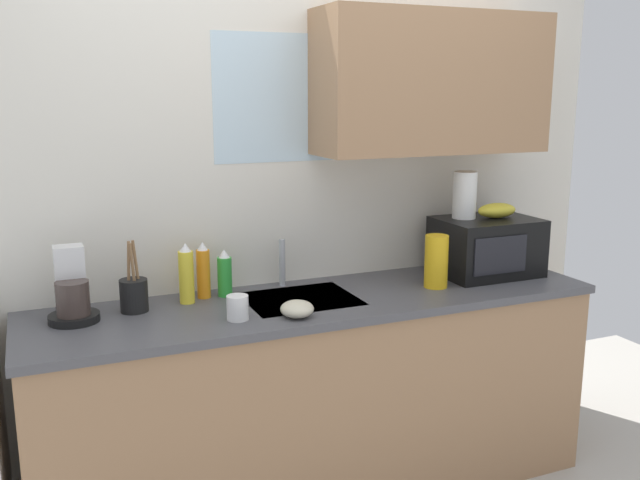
{
  "coord_description": "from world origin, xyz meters",
  "views": [
    {
      "loc": [
        -1.1,
        -2.58,
        1.75
      ],
      "look_at": [
        0.0,
        0.0,
        1.15
      ],
      "focal_mm": 38.83,
      "sensor_mm": 36.0,
      "label": 1
    }
  ],
  "objects_px": {
    "dish_soap_bottle_orange": "(203,272)",
    "mug_white": "(238,308)",
    "banana_bunch": "(497,210)",
    "utensil_crock": "(134,294)",
    "coffee_maker": "(72,293)",
    "paper_towel_roll": "(465,195)",
    "dish_soap_bottle_green": "(225,274)",
    "microwave": "(486,246)",
    "dish_soap_bottle_yellow": "(186,275)",
    "small_bowl": "(297,309)",
    "cereal_canister": "(436,261)"
  },
  "relations": [
    {
      "from": "banana_bunch",
      "to": "dish_soap_bottle_yellow",
      "type": "relative_size",
      "value": 0.79
    },
    {
      "from": "paper_towel_roll",
      "to": "dish_soap_bottle_orange",
      "type": "bearing_deg",
      "value": 175.54
    },
    {
      "from": "utensil_crock",
      "to": "small_bowl",
      "type": "bearing_deg",
      "value": -29.41
    },
    {
      "from": "dish_soap_bottle_green",
      "to": "cereal_canister",
      "type": "relative_size",
      "value": 0.87
    },
    {
      "from": "coffee_maker",
      "to": "banana_bunch",
      "type": "bearing_deg",
      "value": -1.75
    },
    {
      "from": "paper_towel_roll",
      "to": "coffee_maker",
      "type": "relative_size",
      "value": 0.79
    },
    {
      "from": "coffee_maker",
      "to": "cereal_canister",
      "type": "xyz_separation_m",
      "value": [
        1.52,
        -0.16,
        0.01
      ]
    },
    {
      "from": "utensil_crock",
      "to": "dish_soap_bottle_yellow",
      "type": "bearing_deg",
      "value": 8.05
    },
    {
      "from": "microwave",
      "to": "small_bowl",
      "type": "bearing_deg",
      "value": -166.81
    },
    {
      "from": "microwave",
      "to": "small_bowl",
      "type": "relative_size",
      "value": 3.54
    },
    {
      "from": "dish_soap_bottle_orange",
      "to": "banana_bunch",
      "type": "bearing_deg",
      "value": -6.04
    },
    {
      "from": "cereal_canister",
      "to": "utensil_crock",
      "type": "distance_m",
      "value": 1.3
    },
    {
      "from": "dish_soap_bottle_green",
      "to": "utensil_crock",
      "type": "height_order",
      "value": "utensil_crock"
    },
    {
      "from": "paper_towel_roll",
      "to": "dish_soap_bottle_green",
      "type": "height_order",
      "value": "paper_towel_roll"
    },
    {
      "from": "cereal_canister",
      "to": "mug_white",
      "type": "height_order",
      "value": "cereal_canister"
    },
    {
      "from": "mug_white",
      "to": "utensil_crock",
      "type": "height_order",
      "value": "utensil_crock"
    },
    {
      "from": "dish_soap_bottle_green",
      "to": "utensil_crock",
      "type": "bearing_deg",
      "value": -170.56
    },
    {
      "from": "coffee_maker",
      "to": "dish_soap_bottle_green",
      "type": "relative_size",
      "value": 1.38
    },
    {
      "from": "coffee_maker",
      "to": "dish_soap_bottle_yellow",
      "type": "relative_size",
      "value": 1.11
    },
    {
      "from": "mug_white",
      "to": "utensil_crock",
      "type": "xyz_separation_m",
      "value": [
        -0.35,
        0.26,
        0.02
      ]
    },
    {
      "from": "mug_white",
      "to": "utensil_crock",
      "type": "distance_m",
      "value": 0.43
    },
    {
      "from": "dish_soap_bottle_orange",
      "to": "cereal_canister",
      "type": "relative_size",
      "value": 1.03
    },
    {
      "from": "microwave",
      "to": "dish_soap_bottle_orange",
      "type": "relative_size",
      "value": 1.91
    },
    {
      "from": "dish_soap_bottle_yellow",
      "to": "small_bowl",
      "type": "distance_m",
      "value": 0.5
    },
    {
      "from": "mug_white",
      "to": "coffee_maker",
      "type": "bearing_deg",
      "value": 156.73
    },
    {
      "from": "dish_soap_bottle_orange",
      "to": "small_bowl",
      "type": "bearing_deg",
      "value": -55.86
    },
    {
      "from": "small_bowl",
      "to": "utensil_crock",
      "type": "bearing_deg",
      "value": 150.59
    },
    {
      "from": "banana_bunch",
      "to": "dish_soap_bottle_green",
      "type": "height_order",
      "value": "banana_bunch"
    },
    {
      "from": "banana_bunch",
      "to": "mug_white",
      "type": "distance_m",
      "value": 1.37
    },
    {
      "from": "dish_soap_bottle_orange",
      "to": "utensil_crock",
      "type": "xyz_separation_m",
      "value": [
        -0.3,
        -0.08,
        -0.04
      ]
    },
    {
      "from": "paper_towel_roll",
      "to": "mug_white",
      "type": "bearing_deg",
      "value": -168.51
    },
    {
      "from": "dish_soap_bottle_orange",
      "to": "mug_white",
      "type": "distance_m",
      "value": 0.35
    },
    {
      "from": "coffee_maker",
      "to": "microwave",
      "type": "bearing_deg",
      "value": -1.85
    },
    {
      "from": "dish_soap_bottle_orange",
      "to": "small_bowl",
      "type": "xyz_separation_m",
      "value": [
        0.27,
        -0.4,
        -0.08
      ]
    },
    {
      "from": "small_bowl",
      "to": "microwave",
      "type": "bearing_deg",
      "value": 13.19
    },
    {
      "from": "paper_towel_roll",
      "to": "dish_soap_bottle_yellow",
      "type": "bearing_deg",
      "value": 177.79
    },
    {
      "from": "banana_bunch",
      "to": "small_bowl",
      "type": "height_order",
      "value": "banana_bunch"
    },
    {
      "from": "coffee_maker",
      "to": "mug_white",
      "type": "relative_size",
      "value": 2.95
    },
    {
      "from": "microwave",
      "to": "dish_soap_bottle_orange",
      "type": "xyz_separation_m",
      "value": [
        -1.33,
        0.15,
        -0.02
      ]
    },
    {
      "from": "banana_bunch",
      "to": "small_bowl",
      "type": "bearing_deg",
      "value": -167.31
    },
    {
      "from": "paper_towel_roll",
      "to": "utensil_crock",
      "type": "relative_size",
      "value": 0.77
    },
    {
      "from": "coffee_maker",
      "to": "small_bowl",
      "type": "distance_m",
      "value": 0.86
    },
    {
      "from": "banana_bunch",
      "to": "dish_soap_bottle_orange",
      "type": "distance_m",
      "value": 1.4
    },
    {
      "from": "dish_soap_bottle_orange",
      "to": "utensil_crock",
      "type": "distance_m",
      "value": 0.31
    },
    {
      "from": "microwave",
      "to": "dish_soap_bottle_green",
      "type": "bearing_deg",
      "value": 173.75
    },
    {
      "from": "dish_soap_bottle_yellow",
      "to": "mug_white",
      "type": "height_order",
      "value": "dish_soap_bottle_yellow"
    },
    {
      "from": "mug_white",
      "to": "banana_bunch",
      "type": "bearing_deg",
      "value": 8.13
    },
    {
      "from": "banana_bunch",
      "to": "utensil_crock",
      "type": "distance_m",
      "value": 1.7
    },
    {
      "from": "dish_soap_bottle_green",
      "to": "mug_white",
      "type": "relative_size",
      "value": 2.14
    },
    {
      "from": "coffee_maker",
      "to": "paper_towel_roll",
      "type": "bearing_deg",
      "value": -0.27
    }
  ]
}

